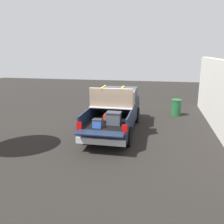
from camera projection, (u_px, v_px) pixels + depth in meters
The scene contains 4 objects.
ground_plane at pixel (114, 131), 11.77m from camera, with size 40.00×40.00×0.00m, color black.
pickup_truck at pixel (116, 110), 11.88m from camera, with size 6.05×2.06×2.23m.
building_facade at pixel (222, 97), 11.18m from camera, with size 11.39×0.36×3.39m, color silver.
trash_can at pixel (176, 107), 14.41m from camera, with size 0.60×0.60×0.98m.
Camera 1 is at (-10.97, -2.08, 3.82)m, focal length 38.64 mm.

